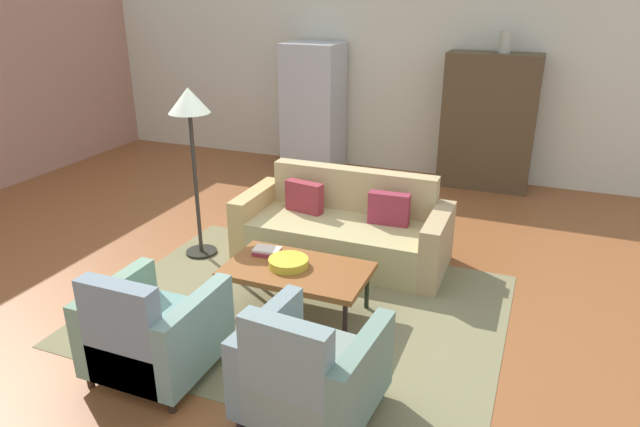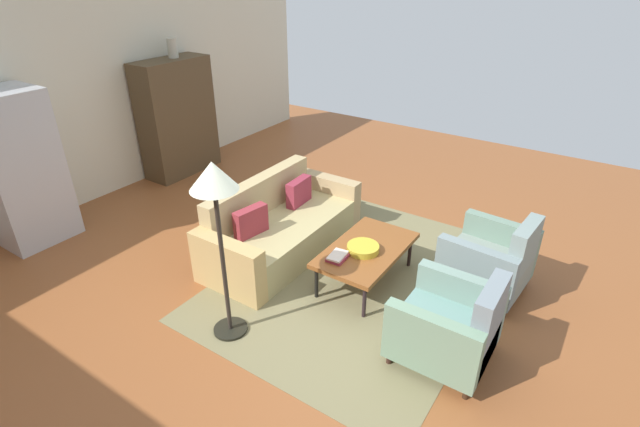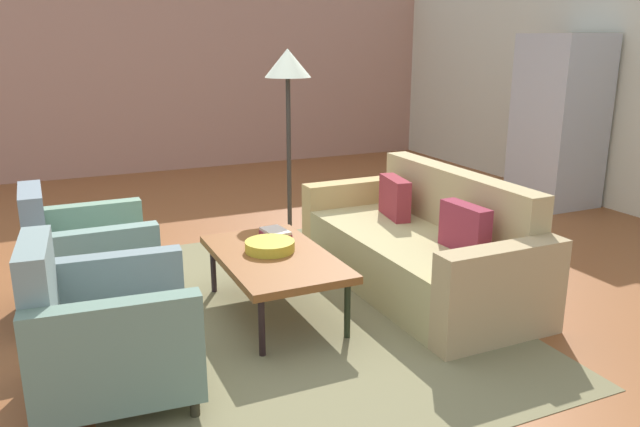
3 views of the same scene
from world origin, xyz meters
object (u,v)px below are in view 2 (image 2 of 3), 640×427
at_px(cabinet, 177,118).
at_px(vase_tall, 172,48).
at_px(floor_lamp, 215,193).
at_px(couch, 278,228).
at_px(armchair_left, 453,328).
at_px(armchair_right, 493,262).
at_px(fruit_bowl, 363,248).
at_px(refrigerator, 19,169).
at_px(book_stack, 338,257).
at_px(coffee_table, 366,251).

xyz_separation_m(cabinet, vase_tall, (0.10, -0.00, 1.04)).
bearing_deg(floor_lamp, cabinet, 53.70).
relative_size(couch, cabinet, 1.17).
relative_size(armchair_left, floor_lamp, 0.51).
distance_m(armchair_right, fruit_bowl, 1.35).
bearing_deg(refrigerator, book_stack, -73.44).
xyz_separation_m(couch, coffee_table, (0.00, -1.19, 0.10)).
xyz_separation_m(couch, armchair_left, (-0.60, -2.35, 0.06)).
distance_m(coffee_table, fruit_bowl, 0.11).
bearing_deg(coffee_table, refrigerator, 110.62).
bearing_deg(coffee_table, cabinet, 75.47).
distance_m(book_stack, vase_tall, 4.38).
distance_m(fruit_bowl, floor_lamp, 1.78).
relative_size(couch, book_stack, 8.61).
bearing_deg(armchair_left, couch, 75.66).
bearing_deg(coffee_table, floor_lamp, 154.29).
height_order(couch, armchair_left, armchair_left).
bearing_deg(vase_tall, coffee_table, -105.88).
xyz_separation_m(couch, armchair_right, (0.59, -2.35, 0.06)).
bearing_deg(armchair_right, vase_tall, 88.78).
xyz_separation_m(coffee_table, armchair_left, (-0.60, -1.17, -0.04)).
distance_m(couch, armchair_right, 2.43).
bearing_deg(refrigerator, fruit_bowl, -70.38).
height_order(couch, vase_tall, vase_tall).
relative_size(couch, floor_lamp, 1.22).
height_order(coffee_table, floor_lamp, floor_lamp).
height_order(book_stack, cabinet, cabinet).
height_order(coffee_table, cabinet, cabinet).
distance_m(fruit_bowl, book_stack, 0.31).
height_order(vase_tall, refrigerator, vase_tall).
bearing_deg(floor_lamp, armchair_left, -66.46).
bearing_deg(refrigerator, coffee_table, -69.38).
distance_m(armchair_right, cabinet, 5.21).
relative_size(cabinet, vase_tall, 6.34).
xyz_separation_m(armchair_left, refrigerator, (-0.86, 5.05, 0.58)).
bearing_deg(armchair_right, fruit_bowl, 124.71).
relative_size(book_stack, floor_lamp, 0.14).
xyz_separation_m(book_stack, refrigerator, (-1.11, 3.74, 0.48)).
bearing_deg(coffee_table, book_stack, 157.79).
height_order(fruit_bowl, floor_lamp, floor_lamp).
distance_m(coffee_table, armchair_right, 1.31).
distance_m(couch, coffee_table, 1.19).
distance_m(armchair_right, refrigerator, 5.49).
distance_m(cabinet, refrigerator, 2.50).
bearing_deg(armchair_left, coffee_table, 62.74).
relative_size(coffee_table, armchair_right, 1.36).
relative_size(cabinet, floor_lamp, 1.05).
height_order(cabinet, refrigerator, refrigerator).
xyz_separation_m(armchair_left, floor_lamp, (-0.80, 1.84, 1.10)).
bearing_deg(cabinet, armchair_right, -94.88).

